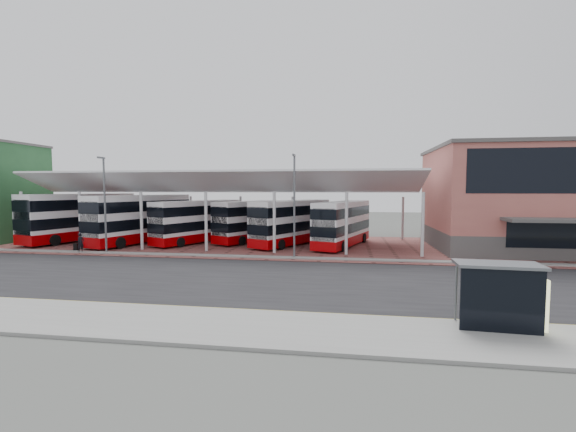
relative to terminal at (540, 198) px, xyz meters
name	(u,v)px	position (x,y,z in m)	size (l,w,h in m)	color
ground	(249,276)	(-23.00, -13.92, -4.66)	(140.00, 140.00, 0.00)	#484A46
road	(245,279)	(-23.00, -14.92, -4.65)	(120.00, 14.00, 0.02)	black
forecourt	(304,246)	(-21.00, -0.92, -4.63)	(72.00, 16.00, 0.06)	brown
sidewalk	(192,324)	(-23.00, -22.92, -4.59)	(120.00, 4.00, 0.14)	gray
north_kerb	(269,257)	(-23.00, -7.72, -4.59)	(120.00, 0.80, 0.14)	gray
yellow_line_near	(210,310)	(-23.00, -20.92, -4.63)	(120.00, 0.12, 0.01)	yellow
yellow_line_far	(212,308)	(-23.00, -20.62, -4.63)	(120.00, 0.12, 0.01)	yellow
canopy	(225,185)	(-29.00, 0.01, 1.14)	(37.00, 11.63, 7.07)	silver
terminal	(540,198)	(0.00, 0.00, 0.00)	(18.40, 14.40, 9.25)	#4F4D4B
lamp_west	(105,202)	(-37.00, -7.65, -0.30)	(0.16, 0.90, 8.07)	#5B5F64
lamp_east	(294,203)	(-21.00, -7.65, -0.30)	(0.16, 0.90, 8.07)	#5B5F64
bus_0	(81,217)	(-44.47, -0.77, -2.18)	(5.94, 12.12, 4.88)	white
bus_1	(141,219)	(-37.37, -1.43, -2.23)	(5.93, 11.84, 4.77)	white
bus_2	(197,222)	(-31.84, -0.32, -2.51)	(6.41, 10.24, 4.20)	white
bus_3	(255,221)	(-26.32, 1.54, -2.54)	(6.82, 9.97, 4.15)	white
bus_4	(292,223)	(-22.24, -0.30, -2.48)	(6.83, 10.28, 4.26)	white
bus_5	(343,224)	(-17.35, -0.58, -2.52)	(5.39, 10.39, 4.19)	white
pedestrian	(81,243)	(-39.14, -7.92, -3.76)	(0.61, 0.40, 1.68)	black
suitcase	(76,247)	(-40.35, -6.95, -4.28)	(0.37, 0.26, 0.63)	black
bus_shelter	(507,289)	(-11.05, -21.91, -2.97)	(3.19, 1.60, 2.49)	black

